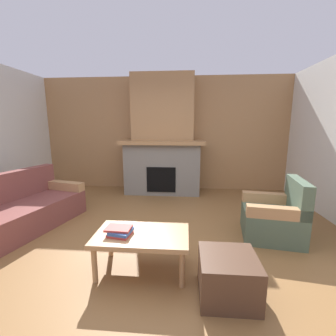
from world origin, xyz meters
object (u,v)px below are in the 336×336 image
Objects in this scene: coffee_table at (142,238)px; ottoman at (228,276)px; fireplace at (163,143)px; armchair at (275,217)px; couch at (21,211)px.

ottoman is at bearing -20.48° from coffee_table.
fireplace is 5.19× the size of ottoman.
coffee_table is at bearing -152.46° from armchair.
coffee_table is (2.04, -0.86, 0.09)m from couch.
fireplace reaches higher than armchair.
couch is 1.95× the size of coffee_table.
couch is at bearing -179.43° from armchair.
fireplace is at bearing 130.46° from armchair.
coffee_table is (-1.73, -0.90, 0.08)m from armchair.
ottoman is (0.95, -3.35, -0.96)m from fireplace.
coffee_table is at bearing -88.39° from fireplace.
ottoman is (2.91, -1.19, -0.09)m from couch.
couch is at bearing 157.82° from ottoman.
coffee_table reaches higher than ottoman.
armchair is 0.86× the size of coffee_table.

